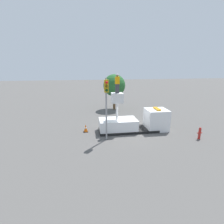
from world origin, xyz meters
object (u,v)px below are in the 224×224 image
(traffic_cone_rear, at_px, (86,128))
(tree_left_bg, at_px, (114,85))
(traffic_light_pole, at_px, (106,97))
(fire_hydrant, at_px, (200,133))
(bucket_truck, at_px, (135,122))
(worker, at_px, (117,84))

(traffic_cone_rear, relative_size, tree_left_bg, 0.15)
(traffic_light_pole, relative_size, fire_hydrant, 4.91)
(bucket_truck, xyz_separation_m, traffic_cone_rear, (-4.86, 0.38, -0.50))
(fire_hydrant, bearing_deg, bucket_truck, 150.90)
(bucket_truck, xyz_separation_m, traffic_light_pole, (-3.05, -1.87, 2.94))
(worker, bearing_deg, bucket_truck, 0.00)
(worker, distance_m, traffic_light_pole, 2.41)
(bucket_truck, relative_size, worker, 3.90)
(traffic_light_pole, relative_size, traffic_cone_rear, 7.08)
(traffic_light_pole, bearing_deg, bucket_truck, 31.46)
(traffic_light_pole, xyz_separation_m, fire_hydrant, (8.15, -0.97, -3.26))
(worker, xyz_separation_m, fire_hydrant, (6.91, -2.83, -4.17))
(traffic_cone_rear, bearing_deg, traffic_light_pole, -51.13)
(traffic_light_pole, relative_size, tree_left_bg, 1.06)
(worker, relative_size, fire_hydrant, 1.60)
(worker, height_order, traffic_light_pole, worker)
(traffic_cone_rear, bearing_deg, worker, -7.06)
(fire_hydrant, height_order, tree_left_bg, tree_left_bg)
(worker, bearing_deg, fire_hydrant, -22.30)
(fire_hydrant, distance_m, tree_left_bg, 13.39)
(tree_left_bg, bearing_deg, traffic_light_pole, -102.61)
(traffic_light_pole, bearing_deg, tree_left_bg, 77.39)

